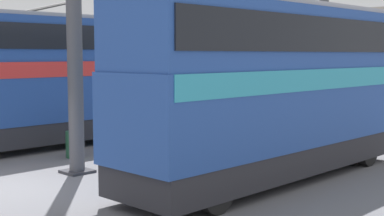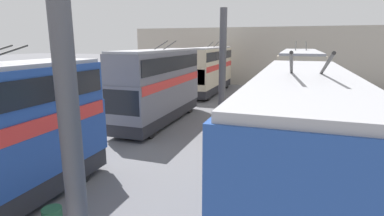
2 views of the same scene
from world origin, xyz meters
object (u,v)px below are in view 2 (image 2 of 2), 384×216
Objects in this scene: bus_right_mid at (159,82)px; person_by_left_row at (243,167)px; bus_right_far at (210,67)px; person_aisle_midway at (224,124)px; bus_left_far at (298,83)px; bus_left_near at (299,151)px.

person_by_left_row is (-8.17, -7.40, -2.02)m from bus_right_mid.
person_aisle_midway is at bearing -161.37° from bus_right_far.
bus_left_near is at bearing 180.00° from bus_left_far.
bus_left_far is at bearing -74.11° from bus_right_mid.
bus_left_far is 14.11m from bus_right_far.
bus_left_near is 14.39m from bus_right_mid.
bus_right_mid reaches higher than bus_left_far.
person_by_left_row is at bearing -160.93° from bus_right_far.
person_aisle_midway is at bearing -114.75° from bus_right_mid.
bus_left_near is at bearing 61.42° from person_aisle_midway.
bus_left_far is 6.80m from person_aisle_midway.
bus_left_far is at bearing 0.00° from bus_left_near.
person_aisle_midway is at bearing 141.54° from bus_left_far.
bus_right_far is at bearing 0.00° from bus_right_mid.
bus_right_far reaches higher than person_by_left_row.
bus_right_mid is at bearing 180.00° from bus_right_far.
bus_left_far is 1.14× the size of bus_right_mid.
bus_right_mid reaches higher than person_by_left_row.
bus_right_mid is (-2.66, 9.33, 0.02)m from bus_left_far.
bus_right_mid is 11.20m from person_by_left_row.
person_by_left_row is at bearing 169.88° from bus_left_far.
bus_left_far reaches higher than person_aisle_midway.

